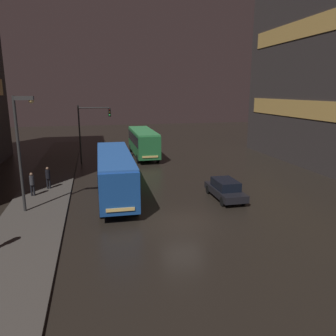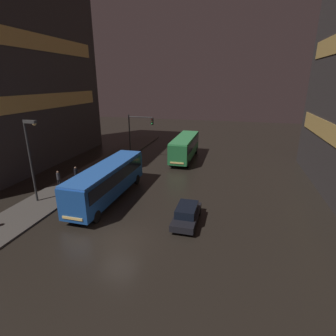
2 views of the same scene
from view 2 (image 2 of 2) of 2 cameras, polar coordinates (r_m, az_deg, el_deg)
ground_plane at (r=19.23m, az=-11.01°, el=-15.20°), size 120.00×120.00×0.00m
sidewalk_left at (r=31.11m, az=-18.30°, el=-2.21°), size 4.00×48.00×0.15m
building_left_tower at (r=39.27m, az=-31.49°, el=17.46°), size 10.07×25.06×23.24m
bus_near at (r=24.68m, az=-12.97°, el=-2.24°), size 2.66×11.33×3.29m
bus_far at (r=36.61m, az=3.66°, el=4.88°), size 2.51×9.85×3.23m
car_taxi at (r=20.67m, az=4.10°, el=-9.94°), size 1.78×4.34×1.44m
pedestrian_mid at (r=29.61m, az=-19.41°, el=-1.07°), size 0.40×0.40×1.76m
pedestrian_far at (r=28.86m, az=-22.75°, el=-2.00°), size 0.41×0.41×1.77m
traffic_light_main at (r=35.65m, az=-6.63°, el=8.20°), size 3.49×0.35×6.32m
street_lamp_sidewalk at (r=25.26m, az=-27.69°, el=3.73°), size 1.25×0.36×7.36m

